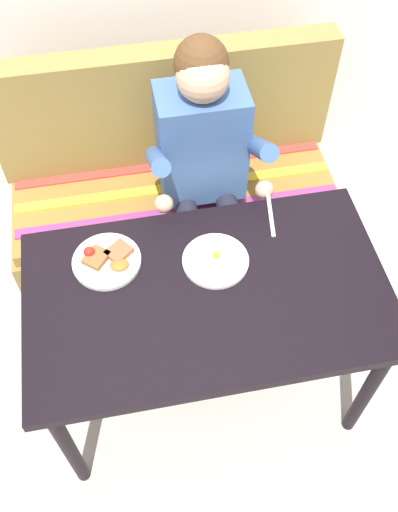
% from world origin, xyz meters
% --- Properties ---
extents(ground_plane, '(8.00, 8.00, 0.00)m').
position_xyz_m(ground_plane, '(0.00, 0.00, 0.00)').
color(ground_plane, '#B6AEA4').
extents(table, '(1.20, 0.70, 0.73)m').
position_xyz_m(table, '(0.00, 0.00, 0.65)').
color(table, black).
rests_on(table, ground).
extents(couch, '(1.44, 0.56, 1.00)m').
position_xyz_m(couch, '(0.00, 0.76, 0.33)').
color(couch, olive).
rests_on(couch, ground).
extents(person, '(0.45, 0.61, 1.21)m').
position_xyz_m(person, '(0.11, 0.59, 0.74)').
color(person, '#40619A').
rests_on(person, ground).
extents(plate_breakfast, '(0.23, 0.23, 0.05)m').
position_xyz_m(plate_breakfast, '(-0.31, 0.18, 0.74)').
color(plate_breakfast, white).
rests_on(plate_breakfast, table).
extents(plate_eggs, '(0.23, 0.23, 0.04)m').
position_xyz_m(plate_eggs, '(0.05, 0.11, 0.74)').
color(plate_eggs, white).
rests_on(plate_eggs, table).
extents(knife, '(0.05, 0.20, 0.00)m').
position_xyz_m(knife, '(0.29, 0.27, 0.73)').
color(knife, silver).
rests_on(knife, table).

